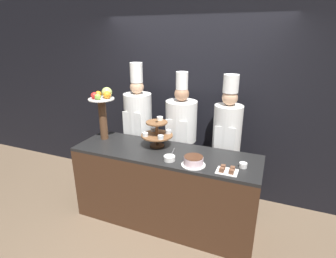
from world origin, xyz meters
TOP-DOWN VIEW (x-y plane):
  - ground_plane at (0.00, 0.00)m, footprint 14.00×14.00m
  - wall_back at (0.00, 1.29)m, footprint 10.00×0.06m
  - buffet_counter at (0.00, 0.34)m, footprint 2.20×0.68m
  - tiered_stand at (-0.15, 0.46)m, footprint 0.38×0.38m
  - fruit_pedestal at (-0.89, 0.43)m, footprint 0.32×0.32m
  - cake_round at (0.41, 0.14)m, footprint 0.25×0.25m
  - cup_white at (0.90, 0.29)m, footprint 0.08×0.08m
  - cake_square_tray at (0.76, 0.13)m, footprint 0.21×0.17m
  - serving_bowl_near at (0.13, 0.15)m, footprint 0.12×0.12m
  - chef_left at (-0.65, 0.90)m, footprint 0.39×0.39m
  - chef_center_left at (0.00, 0.90)m, footprint 0.41×0.41m
  - chef_center_right at (0.61, 0.90)m, footprint 0.35×0.35m

SIDE VIEW (x-z plane):
  - ground_plane at x=0.00m, z-range 0.00..0.00m
  - buffet_counter at x=0.00m, z-range 0.00..0.95m
  - cake_square_tray at x=0.76m, z-range 0.95..1.00m
  - chef_center_left at x=0.00m, z-range 0.07..1.88m
  - cup_white at x=0.90m, z-range 0.95..1.00m
  - serving_bowl_near at x=0.13m, z-range 0.90..1.06m
  - cake_round at x=0.41m, z-range 0.95..1.05m
  - chef_center_right at x=0.61m, z-range 0.10..1.91m
  - chef_left at x=-0.65m, z-range 0.07..1.97m
  - tiered_stand at x=-0.15m, z-range 0.95..1.30m
  - fruit_pedestal at x=-0.89m, z-range 1.05..1.73m
  - wall_back at x=0.00m, z-range 0.00..2.80m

